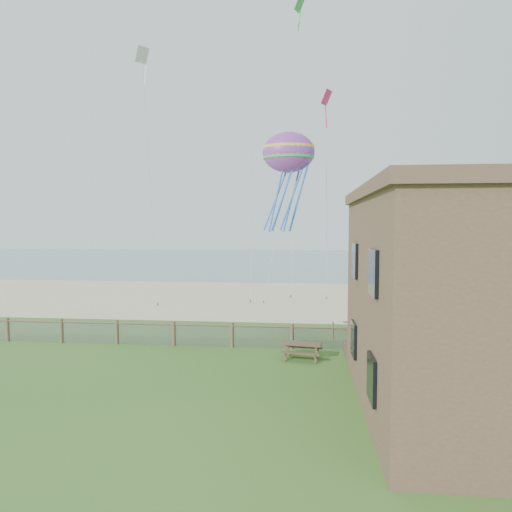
{
  "coord_description": "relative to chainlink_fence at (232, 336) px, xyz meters",
  "views": [
    {
      "loc": [
        3.47,
        -16.33,
        6.08
      ],
      "look_at": [
        1.0,
        8.0,
        4.48
      ],
      "focal_mm": 32.0,
      "sensor_mm": 36.0,
      "label": 1
    }
  ],
  "objects": [
    {
      "name": "ground",
      "position": [
        0.0,
        -6.0,
        -0.55
      ],
      "size": [
        160.0,
        160.0,
        0.0
      ],
      "primitive_type": "plane",
      "color": "#366021",
      "rests_on": "ground"
    },
    {
      "name": "sand_beach",
      "position": [
        0.0,
        16.0,
        -0.55
      ],
      "size": [
        72.0,
        20.0,
        0.02
      ],
      "primitive_type": "cube",
      "color": "#C5BB8E",
      "rests_on": "ground"
    },
    {
      "name": "ocean",
      "position": [
        0.0,
        60.0,
        -0.55
      ],
      "size": [
        160.0,
        68.0,
        0.02
      ],
      "primitive_type": "cube",
      "color": "slate",
      "rests_on": "ground"
    },
    {
      "name": "chainlink_fence",
      "position": [
        0.0,
        0.0,
        0.0
      ],
      "size": [
        36.2,
        0.2,
        1.25
      ],
      "primitive_type": null,
      "color": "brown",
      "rests_on": "ground"
    },
    {
      "name": "picnic_table",
      "position": [
        3.48,
        -1.67,
        -0.18
      ],
      "size": [
        1.96,
        1.59,
        0.75
      ],
      "primitive_type": null,
      "rotation": [
        0.0,
        0.0,
        -0.15
      ],
      "color": "brown",
      "rests_on": "ground"
    },
    {
      "name": "octopus_kite",
      "position": [
        2.47,
        10.2,
        8.81
      ],
      "size": [
        4.35,
        3.83,
        7.45
      ],
      "primitive_type": null,
      "rotation": [
        0.0,
        0.0,
        0.43
      ],
      "color": "#E92458"
    },
    {
      "name": "kite_white",
      "position": [
        -6.98,
        7.16,
        16.08
      ],
      "size": [
        1.84,
        1.78,
        2.26
      ],
      "primitive_type": null,
      "rotation": [
        0.44,
        0.0,
        0.86
      ],
      "color": "silver"
    },
    {
      "name": "kite_red",
      "position": [
        5.16,
        11.76,
        14.32
      ],
      "size": [
        1.9,
        1.72,
        2.3
      ],
      "primitive_type": null,
      "rotation": [
        0.44,
        0.0,
        1.07
      ],
      "color": "#D92657"
    },
    {
      "name": "kite_green",
      "position": [
        3.15,
        12.14,
        21.16
      ],
      "size": [
        1.82,
        1.59,
        2.19
      ],
      "primitive_type": null,
      "rotation": [
        0.44,
        0.0,
        1.12
      ],
      "color": "green"
    }
  ]
}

